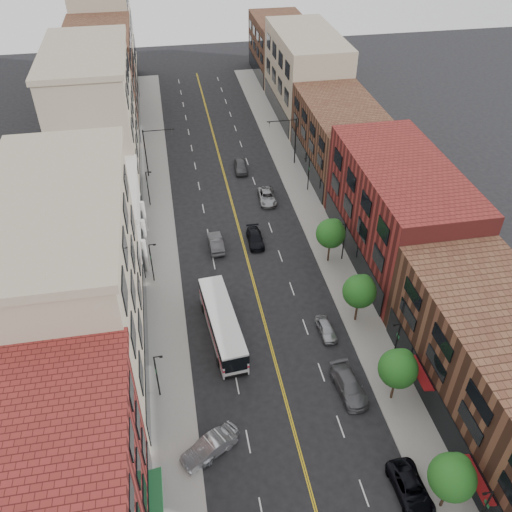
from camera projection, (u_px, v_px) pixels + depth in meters
ground at (301, 455)px, 44.04m from camera, size 220.00×220.00×0.00m
sidewalk_left at (159, 225)px, 69.68m from camera, size 4.00×110.00×0.15m
sidewalk_right at (310, 210)px, 72.50m from camera, size 4.00×110.00×0.15m
bldg_l_tanoffice at (75, 293)px, 46.16m from camera, size 10.00×22.00×18.00m
bldg_l_white at (97, 223)px, 63.18m from camera, size 10.00×14.00×8.00m
bldg_l_far_a at (96, 122)px, 73.25m from camera, size 10.00×20.00×18.00m
bldg_l_far_b at (104, 81)px, 89.66m from camera, size 10.00×20.00×15.00m
bldg_l_far_c at (105, 34)px, 102.05m from camera, size 10.00×16.00×20.00m
bldg_r_near at (510, 386)px, 43.36m from camera, size 10.00×26.00×10.00m
bldg_r_mid at (398, 212)px, 61.32m from camera, size 10.00×22.00×12.00m
bldg_r_far_a at (341, 139)px, 78.19m from camera, size 10.00×20.00×10.00m
bldg_r_far_b at (305, 75)px, 93.21m from camera, size 10.00×22.00×14.00m
bldg_r_far_c at (280, 48)px, 109.62m from camera, size 10.00×18.00×11.00m
tree_r_0 at (453, 476)px, 38.23m from camera, size 3.40×3.40×5.59m
tree_r_1 at (399, 367)px, 45.97m from camera, size 3.40×3.40×5.59m
tree_r_2 at (360, 290)px, 53.71m from camera, size 3.40×3.40×5.59m
tree_r_3 at (331, 232)px, 61.45m from camera, size 3.40×3.40×5.59m
lamp_l_1 at (157, 374)px, 46.86m from camera, size 0.81×0.55×5.05m
lamp_l_2 at (152, 261)px, 59.25m from camera, size 0.81×0.55×5.05m
lamp_l_3 at (148, 187)px, 71.63m from camera, size 0.81×0.55×5.05m
lamp_r_0 at (484, 508)px, 37.56m from camera, size 0.81×0.55×5.05m
lamp_r_1 at (396, 341)px, 49.95m from camera, size 0.81×0.55×5.05m
lamp_r_2 at (344, 240)px, 62.33m from camera, size 0.81×0.55×5.05m
lamp_r_3 at (308, 172)px, 74.72m from camera, size 0.81×0.55×5.05m
signal_mast_left at (150, 147)px, 76.89m from camera, size 4.49×0.18×7.20m
signal_mast_right at (291, 136)px, 79.78m from camera, size 4.49×0.18×7.20m
city_bus at (222, 323)px, 53.49m from camera, size 3.54×11.72×2.97m
car_angle_a at (215, 443)px, 44.12m from camera, size 4.45×4.02×1.47m
car_angle_b at (209, 448)px, 43.68m from camera, size 4.93×3.73×1.56m
car_parked_near at (411, 489)px, 41.01m from camera, size 2.48×5.12×1.40m
car_parked_mid at (349, 386)px, 48.61m from camera, size 2.62×5.40×1.51m
car_parked_far at (326, 329)px, 54.35m from camera, size 1.65×3.78×1.27m
car_lane_behind at (216, 243)px, 65.55m from camera, size 1.72×4.68×1.53m
car_lane_a at (255, 238)px, 66.40m from camera, size 1.95×4.59×1.32m
car_lane_b at (267, 197)px, 74.01m from camera, size 2.52×4.97×1.35m
car_lane_c at (241, 166)px, 80.54m from camera, size 2.02×4.61×1.55m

